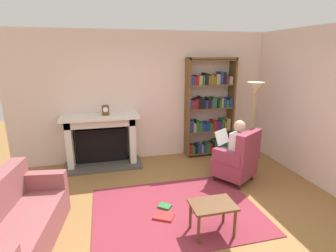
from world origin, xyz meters
The scene contains 13 objects.
ground centered at (0.00, 0.00, 0.00)m, with size 14.00×14.00×0.00m, color olive.
back_wall centered at (0.00, 2.55, 1.35)m, with size 5.60×0.10×2.70m, color beige.
side_wall_right centered at (2.65, 1.25, 1.35)m, with size 0.10×5.20×2.70m, color beige.
area_rug centered at (0.00, 0.30, 0.01)m, with size 2.40×1.80×0.01m, color maroon.
fireplace centered at (-1.02, 2.30, 0.57)m, with size 1.54×0.64×1.07m.
mantel_clock centered at (-0.91, 2.20, 1.17)m, with size 0.14×0.14×0.19m.
bookshelf centered at (1.33, 2.33, 1.04)m, with size 1.08×0.32×2.16m.
armchair_reading centered at (1.31, 0.93, 0.42)m, with size 0.88×0.87×0.97m.
seated_reader centered at (1.25, 1.02, 0.62)m, with size 0.55×0.59×1.14m.
sofa_floral centered at (-2.04, -0.04, 0.32)m, with size 0.95×1.78×0.85m.
side_table centered at (0.31, -0.29, 0.36)m, with size 0.56×0.39×0.42m.
scattered_books centered at (-0.04, 0.25, 0.03)m, with size 0.83×0.51×0.03m.
floor_lamp centered at (1.84, 1.41, 1.46)m, with size 0.32×0.32×1.73m.
Camera 1 is at (-0.95, -2.98, 2.23)m, focal length 28.11 mm.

